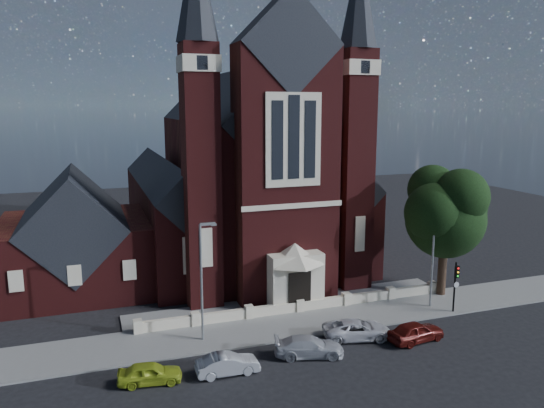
{
  "coord_description": "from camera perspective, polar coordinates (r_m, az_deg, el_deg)",
  "views": [
    {
      "loc": [
        -14.65,
        -28.87,
        15.55
      ],
      "look_at": [
        -0.27,
        12.0,
        7.46
      ],
      "focal_mm": 35.0,
      "sensor_mm": 36.0,
      "label": 1
    }
  ],
  "objects": [
    {
      "name": "ground",
      "position": [
        48.8,
        -0.88,
        -8.0
      ],
      "size": [
        120.0,
        120.0,
        0.0
      ],
      "primitive_type": "plane",
      "color": "black",
      "rests_on": "ground"
    },
    {
      "name": "pavement_strip",
      "position": [
        39.62,
        4.07,
        -12.55
      ],
      "size": [
        60.0,
        5.0,
        0.12
      ],
      "primitive_type": "cube",
      "color": "slate",
      "rests_on": "ground"
    },
    {
      "name": "forecourt_paving",
      "position": [
        43.05,
        1.92,
        -10.6
      ],
      "size": [
        26.0,
        3.0,
        0.14
      ],
      "primitive_type": "cube",
      "color": "slate",
      "rests_on": "ground"
    },
    {
      "name": "forecourt_wall",
      "position": [
        41.32,
        2.95,
        -11.54
      ],
      "size": [
        24.0,
        0.4,
        0.9
      ],
      "primitive_type": "cube",
      "color": "beige",
      "rests_on": "ground"
    },
    {
      "name": "church",
      "position": [
        54.34,
        -3.57,
        2.77
      ],
      "size": [
        20.01,
        34.9,
        29.2
      ],
      "color": "#4A1413",
      "rests_on": "ground"
    },
    {
      "name": "parish_hall",
      "position": [
        48.29,
        -20.45,
        -3.92
      ],
      "size": [
        12.0,
        12.2,
        10.24
      ],
      "color": "#4A1413",
      "rests_on": "ground"
    },
    {
      "name": "street_tree",
      "position": [
        44.85,
        18.5,
        -1.01
      ],
      "size": [
        6.4,
        6.6,
        10.7
      ],
      "color": "black",
      "rests_on": "ground"
    },
    {
      "name": "street_lamp_left",
      "position": [
        35.3,
        -7.47,
        -7.59
      ],
      "size": [
        1.16,
        0.22,
        8.09
      ],
      "color": "gray",
      "rests_on": "ground"
    },
    {
      "name": "street_lamp_right",
      "position": [
        42.57,
        17.04,
        -4.8
      ],
      "size": [
        1.16,
        0.22,
        8.09
      ],
      "color": "gray",
      "rests_on": "ground"
    },
    {
      "name": "traffic_signal",
      "position": [
        42.49,
        19.15,
        -7.79
      ],
      "size": [
        0.28,
        0.42,
        4.0
      ],
      "color": "black",
      "rests_on": "ground"
    },
    {
      "name": "car_lime_van",
      "position": [
        32.24,
        -13.0,
        -17.31
      ],
      "size": [
        3.77,
        1.95,
        1.23
      ],
      "primitive_type": "imported",
      "rotation": [
        0.0,
        0.0,
        1.43
      ],
      "color": "#A2B824",
      "rests_on": "ground"
    },
    {
      "name": "car_silver_a",
      "position": [
        32.53,
        -4.81,
        -16.79
      ],
      "size": [
        3.76,
        1.37,
        1.23
      ],
      "primitive_type": "imported",
      "rotation": [
        0.0,
        0.0,
        1.55
      ],
      "color": "#A0A2A8",
      "rests_on": "ground"
    },
    {
      "name": "car_silver_b",
      "position": [
        34.51,
        4.01,
        -15.05
      ],
      "size": [
        4.69,
        2.93,
        1.27
      ],
      "primitive_type": "imported",
      "rotation": [
        0.0,
        0.0,
        1.29
      ],
      "color": "#B4B6BC",
      "rests_on": "ground"
    },
    {
      "name": "car_white_suv",
      "position": [
        37.2,
        9.13,
        -13.18
      ],
      "size": [
        4.98,
        3.1,
        1.28
      ],
      "primitive_type": "imported",
      "rotation": [
        0.0,
        0.0,
        1.35
      ],
      "color": "silver",
      "rests_on": "ground"
    },
    {
      "name": "car_dark_red",
      "position": [
        37.6,
        15.21,
        -13.1
      ],
      "size": [
        4.19,
        2.15,
        1.37
      ],
      "primitive_type": "imported",
      "rotation": [
        0.0,
        0.0,
        1.71
      ],
      "color": "#57120F",
      "rests_on": "ground"
    }
  ]
}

